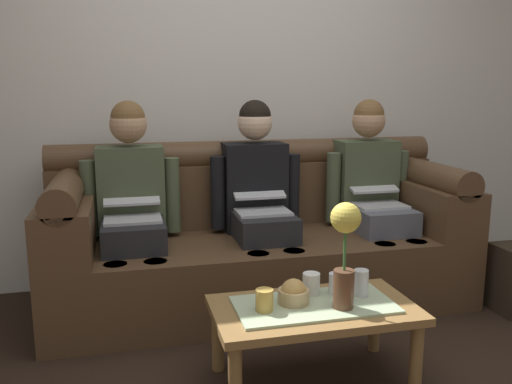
# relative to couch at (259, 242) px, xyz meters

# --- Properties ---
(back_wall_patterned) EXTENTS (6.00, 0.12, 2.90)m
(back_wall_patterned) POSITION_rel_couch_xyz_m (0.00, 0.53, 1.08)
(back_wall_patterned) COLOR silver
(back_wall_patterned) RESTS_ON ground_plane
(couch) EXTENTS (2.46, 0.88, 0.96)m
(couch) POSITION_rel_couch_xyz_m (0.00, 0.00, 0.00)
(couch) COLOR #513823
(couch) RESTS_ON ground_plane
(person_left) EXTENTS (0.56, 0.67, 1.22)m
(person_left) POSITION_rel_couch_xyz_m (-0.74, -0.00, 0.29)
(person_left) COLOR #232326
(person_left) RESTS_ON ground_plane
(person_middle) EXTENTS (0.56, 0.67, 1.22)m
(person_middle) POSITION_rel_couch_xyz_m (0.00, -0.00, 0.29)
(person_middle) COLOR #232326
(person_middle) RESTS_ON ground_plane
(person_right) EXTENTS (0.56, 0.67, 1.22)m
(person_right) POSITION_rel_couch_xyz_m (0.74, -0.00, 0.29)
(person_right) COLOR #595B66
(person_right) RESTS_ON ground_plane
(coffee_table) EXTENTS (0.89, 0.49, 0.37)m
(coffee_table) POSITION_rel_couch_xyz_m (0.00, -0.98, -0.06)
(coffee_table) COLOR olive
(coffee_table) RESTS_ON ground_plane
(flower_vase) EXTENTS (0.13, 0.13, 0.46)m
(flower_vase) POSITION_rel_couch_xyz_m (0.11, -1.06, 0.27)
(flower_vase) COLOR brown
(flower_vase) RESTS_ON coffee_table
(snack_bowl) EXTENTS (0.14, 0.14, 0.11)m
(snack_bowl) POSITION_rel_couch_xyz_m (-0.09, -0.96, 0.04)
(snack_bowl) COLOR tan
(snack_bowl) RESTS_ON coffee_table
(cup_near_left) EXTENTS (0.07, 0.07, 0.12)m
(cup_near_left) POSITION_rel_couch_xyz_m (0.24, -0.95, 0.06)
(cup_near_left) COLOR silver
(cup_near_left) RESTS_ON coffee_table
(cup_near_right) EXTENTS (0.08, 0.08, 0.09)m
(cup_near_right) POSITION_rel_couch_xyz_m (0.14, -0.90, 0.05)
(cup_near_right) COLOR silver
(cup_near_right) RESTS_ON coffee_table
(cup_far_center) EXTENTS (0.08, 0.08, 0.09)m
(cup_far_center) POSITION_rel_couch_xyz_m (-0.23, -1.01, 0.05)
(cup_far_center) COLOR gold
(cup_far_center) RESTS_ON coffee_table
(cup_far_left) EXTENTS (0.08, 0.08, 0.10)m
(cup_far_left) POSITION_rel_couch_xyz_m (0.02, -0.88, 0.05)
(cup_far_left) COLOR white
(cup_far_left) RESTS_ON coffee_table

